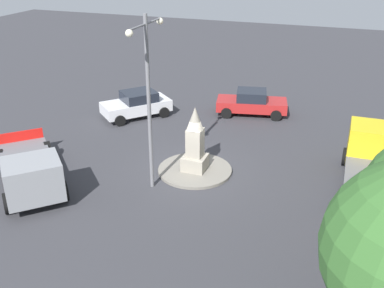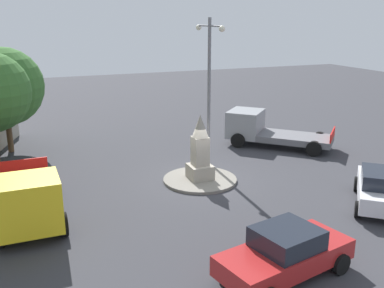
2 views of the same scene
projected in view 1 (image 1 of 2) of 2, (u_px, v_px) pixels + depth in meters
The scene contains 8 objects.
ground_plane at pixel (195, 171), 20.57m from camera, with size 80.00×80.00×0.00m, color #38383D.
traffic_island at pixel (195, 170), 20.54m from camera, with size 3.40×3.40×0.13m, color gray.
monument at pixel (195, 143), 19.96m from camera, with size 1.05×1.05×3.02m.
streetlamp at pixel (148, 88), 17.46m from camera, with size 2.92×0.28×7.30m.
car_white_near_island at pixel (137, 104), 26.55m from camera, with size 4.19×4.00×1.54m.
car_red_passing at pixel (252, 103), 26.89m from camera, with size 2.61×4.43×1.51m.
truck_grey_approaching at pixel (31, 172), 18.49m from camera, with size 5.77×5.73×1.99m.
truck_yellow_parked_left at pixel (371, 160), 19.33m from camera, with size 5.63×2.38×2.20m.
Camera 1 is at (-17.09, -6.03, 9.81)m, focal length 41.63 mm.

